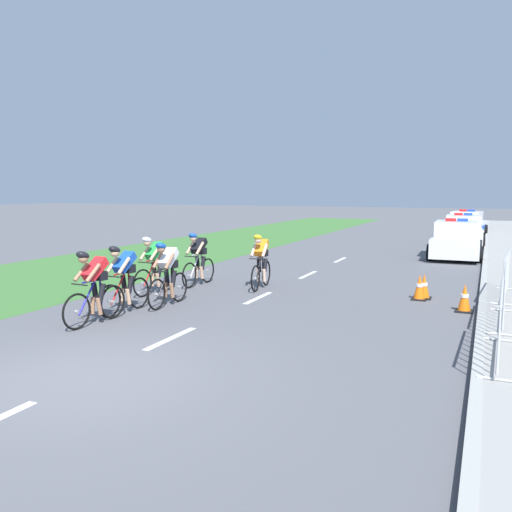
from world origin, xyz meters
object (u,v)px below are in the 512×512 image
(cyclist_third, at_px, (168,273))
(cyclist_fifth, at_px, (198,258))
(cyclist_lead, at_px, (94,286))
(crowd_barrier_front, at_px, (500,325))
(cyclist_fourth, at_px, (154,264))
(police_car_nearest, at_px, (456,241))
(crowd_barrier_rear, at_px, (506,276))
(traffic_cone_mid, at_px, (465,298))
(police_car_third, at_px, (467,225))
(police_car_second, at_px, (462,231))
(traffic_cone_far, at_px, (420,288))
(cyclist_sixth, at_px, (261,261))
(crowd_barrier_middle, at_px, (504,296))
(traffic_cone_near, at_px, (424,287))
(cyclist_second, at_px, (124,278))

(cyclist_third, height_order, cyclist_fifth, same)
(cyclist_lead, distance_m, crowd_barrier_front, 7.48)
(cyclist_fourth, bearing_deg, police_car_nearest, 58.85)
(crowd_barrier_rear, bearing_deg, cyclist_fourth, -162.35)
(crowd_barrier_front, distance_m, traffic_cone_mid, 3.77)
(police_car_nearest, xyz_separation_m, police_car_third, (-0.00, 10.80, 0.00))
(cyclist_fourth, bearing_deg, police_car_second, 68.02)
(crowd_barrier_rear, bearing_deg, cyclist_third, -152.69)
(cyclist_lead, distance_m, cyclist_third, 2.09)
(cyclist_lead, bearing_deg, crowd_barrier_front, 3.98)
(cyclist_lead, xyz_separation_m, cyclist_fourth, (-0.73, 3.13, 0.00))
(traffic_cone_far, bearing_deg, traffic_cone_mid, -41.21)
(cyclist_sixth, bearing_deg, police_car_second, 73.24)
(police_car_second, height_order, traffic_cone_far, police_car_second)
(police_car_second, xyz_separation_m, traffic_cone_far, (-0.32, -14.76, -0.37))
(crowd_barrier_middle, height_order, traffic_cone_near, crowd_barrier_middle)
(cyclist_third, bearing_deg, cyclist_fourth, 136.39)
(cyclist_third, xyz_separation_m, traffic_cone_near, (5.42, 3.31, -0.48))
(crowd_barrier_rear, bearing_deg, police_car_third, 94.81)
(cyclist_fourth, xyz_separation_m, crowd_barrier_middle, (8.30, -0.10, -0.14))
(traffic_cone_near, bearing_deg, police_car_second, 89.09)
(traffic_cone_mid, height_order, traffic_cone_far, same)
(crowd_barrier_rear, bearing_deg, cyclist_second, -148.40)
(cyclist_sixth, distance_m, traffic_cone_far, 4.23)
(cyclist_sixth, height_order, police_car_second, police_car_second)
(cyclist_fifth, bearing_deg, traffic_cone_near, 6.39)
(traffic_cone_near, xyz_separation_m, traffic_cone_mid, (0.99, -1.14, 0.00))
(police_car_third, xyz_separation_m, crowd_barrier_front, (1.41, -24.63, -0.03))
(cyclist_sixth, bearing_deg, traffic_cone_near, 5.63)
(police_car_third, xyz_separation_m, traffic_cone_near, (-0.23, -19.79, -0.37))
(crowd_barrier_middle, distance_m, crowd_barrier_rear, 2.77)
(police_car_second, bearing_deg, police_car_nearest, -90.00)
(cyclist_sixth, relative_size, traffic_cone_far, 2.69)
(traffic_cone_mid, bearing_deg, police_car_third, 92.10)
(cyclist_second, bearing_deg, cyclist_fourth, 107.39)
(cyclist_lead, relative_size, police_car_nearest, 0.39)
(cyclist_second, height_order, cyclist_third, same)
(police_car_third, relative_size, traffic_cone_far, 7.11)
(police_car_second, xyz_separation_m, crowd_barrier_rear, (1.63, -14.13, -0.03))
(police_car_third, bearing_deg, crowd_barrier_rear, -85.19)
(cyclist_third, distance_m, crowd_barrier_front, 7.22)
(crowd_barrier_rear, height_order, traffic_cone_far, crowd_barrier_rear)
(cyclist_third, distance_m, cyclist_fifth, 2.72)
(police_car_nearest, bearing_deg, cyclist_second, -114.71)
(police_car_nearest, relative_size, crowd_barrier_middle, 1.91)
(crowd_barrier_middle, xyz_separation_m, traffic_cone_far, (-1.84, 2.14, -0.34))
(traffic_cone_far, bearing_deg, police_car_third, 89.10)
(cyclist_fourth, height_order, traffic_cone_mid, cyclist_fourth)
(cyclist_fifth, xyz_separation_m, crowd_barrier_front, (7.76, -4.15, -0.14))
(police_car_third, bearing_deg, cyclist_fifth, -107.23)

